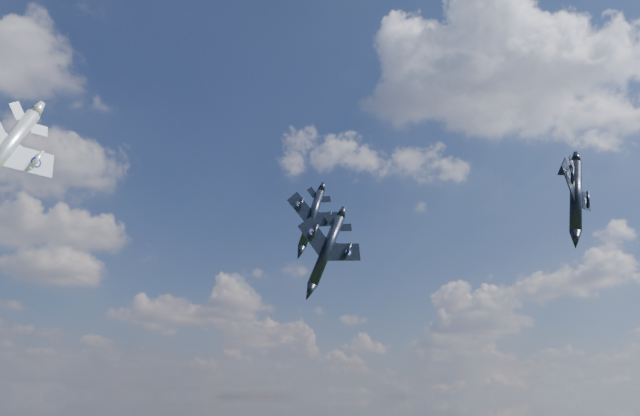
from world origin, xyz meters
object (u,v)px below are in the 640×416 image
jet_high_navy (311,219)px  jet_right_navy (576,196)px  jet_lead_navy (326,250)px  jet_left_silver (3,152)px

jet_high_navy → jet_right_navy: bearing=-54.0°
jet_lead_navy → jet_left_silver: jet_left_silver is taller
jet_lead_navy → jet_right_navy: (22.46, -18.21, 5.69)m
jet_lead_navy → jet_high_navy: 16.26m
jet_right_navy → jet_lead_navy: bearing=123.9°
jet_lead_navy → jet_left_silver: 35.29m
jet_high_navy → jet_left_silver: (-40.92, -11.82, -2.81)m
jet_left_silver → jet_right_navy: bearing=-38.1°
jet_right_navy → jet_high_navy: 35.23m
jet_lead_navy → jet_right_navy: jet_right_navy is taller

